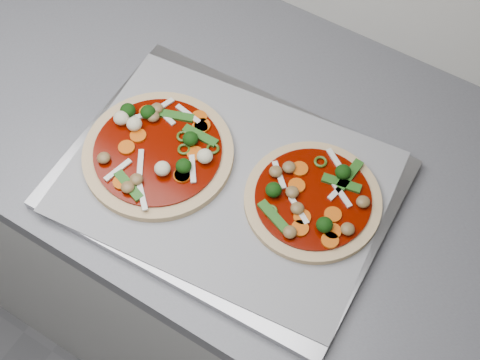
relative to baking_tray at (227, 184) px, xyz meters
The scene contains 6 objects.
base_cabinet 0.71m from the baking_tray, behind, with size 3.60×0.60×0.86m, color #B9B9B6.
countertop 0.53m from the baking_tray, behind, with size 3.60×0.60×0.04m, color slate.
baking_tray is the anchor object (origin of this frame).
parchment 0.01m from the baking_tray, ahead, with size 0.46×0.33×0.00m, color gray.
pizza_left 0.12m from the baking_tray, behind, with size 0.27×0.27×0.04m.
pizza_right 0.13m from the baking_tray, 15.34° to the left, with size 0.26×0.26×0.03m.
Camera 1 is at (0.81, 0.79, 1.77)m, focal length 50.00 mm.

